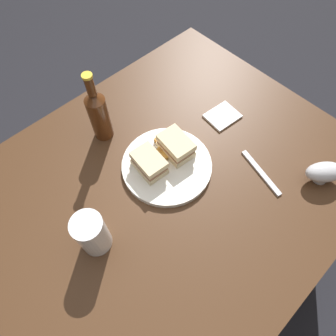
% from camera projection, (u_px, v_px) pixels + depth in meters
% --- Properties ---
extents(ground_plane, '(6.00, 6.00, 0.00)m').
position_uv_depth(ground_plane, '(169.00, 245.00, 1.54)').
color(ground_plane, black).
extents(dining_table, '(1.18, 0.96, 0.72)m').
position_uv_depth(dining_table, '(169.00, 220.00, 1.23)').
color(dining_table, '#422816').
rests_on(dining_table, ground).
extents(plate, '(0.28, 0.28, 0.02)m').
position_uv_depth(plate, '(167.00, 165.00, 0.93)').
color(plate, silver).
rests_on(plate, dining_table).
extents(sandwich_half_left, '(0.09, 0.12, 0.06)m').
position_uv_depth(sandwich_half_left, '(176.00, 146.00, 0.92)').
color(sandwich_half_left, beige).
rests_on(sandwich_half_left, plate).
extents(sandwich_half_right, '(0.08, 0.11, 0.06)m').
position_uv_depth(sandwich_half_right, '(149.00, 163.00, 0.89)').
color(sandwich_half_right, beige).
rests_on(sandwich_half_right, plate).
extents(potato_wedge_front, '(0.03, 0.05, 0.02)m').
position_uv_depth(potato_wedge_front, '(163.00, 153.00, 0.93)').
color(potato_wedge_front, gold).
rests_on(potato_wedge_front, plate).
extents(potato_wedge_middle, '(0.05, 0.02, 0.02)m').
position_uv_depth(potato_wedge_middle, '(161.00, 138.00, 0.96)').
color(potato_wedge_middle, '#AD702D').
rests_on(potato_wedge_middle, plate).
extents(potato_wedge_back, '(0.02, 0.04, 0.02)m').
position_uv_depth(potato_wedge_back, '(141.00, 154.00, 0.93)').
color(potato_wedge_back, gold).
rests_on(potato_wedge_back, plate).
extents(potato_wedge_left_edge, '(0.04, 0.05, 0.02)m').
position_uv_depth(potato_wedge_left_edge, '(166.00, 150.00, 0.94)').
color(potato_wedge_left_edge, '#AD702D').
rests_on(potato_wedge_left_edge, plate).
extents(pint_glass, '(0.08, 0.08, 0.14)m').
position_uv_depth(pint_glass, '(93.00, 235.00, 0.76)').
color(pint_glass, white).
rests_on(pint_glass, dining_table).
extents(gravy_boat, '(0.13, 0.12, 0.07)m').
position_uv_depth(gravy_boat, '(326.00, 172.00, 0.88)').
color(gravy_boat, '#B7B7BC').
rests_on(gravy_boat, dining_table).
extents(cider_bottle, '(0.06, 0.06, 0.26)m').
position_uv_depth(cider_bottle, '(99.00, 114.00, 0.91)').
color(cider_bottle, '#47230F').
rests_on(cider_bottle, dining_table).
extents(napkin, '(0.12, 0.10, 0.01)m').
position_uv_depth(napkin, '(222.00, 116.00, 1.04)').
color(napkin, white).
rests_on(napkin, dining_table).
extents(fork, '(0.06, 0.18, 0.01)m').
position_uv_depth(fork, '(261.00, 172.00, 0.92)').
color(fork, silver).
rests_on(fork, dining_table).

